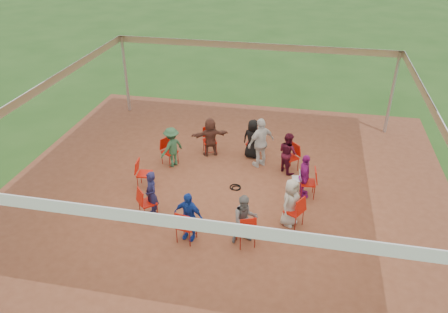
% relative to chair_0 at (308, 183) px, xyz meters
% --- Properties ---
extents(ground, '(80.00, 80.00, 0.00)m').
position_rel_chair_0_xyz_m(ground, '(-2.35, -0.24, -0.45)').
color(ground, '#254E18').
rests_on(ground, ground).
extents(dirt_patch, '(13.00, 13.00, 0.00)m').
position_rel_chair_0_xyz_m(dirt_patch, '(-2.35, -0.24, -0.44)').
color(dirt_patch, brown).
rests_on(dirt_patch, ground).
extents(tent, '(10.33, 10.33, 3.00)m').
position_rel_chair_0_xyz_m(tent, '(-2.35, -0.24, 1.92)').
color(tent, '#B2B2B7').
rests_on(tent, ground).
extents(chair_0, '(0.48, 0.46, 0.90)m').
position_rel_chair_0_xyz_m(chair_0, '(0.00, 0.00, 0.00)').
color(chair_0, '#BE1407').
rests_on(chair_0, ground).
extents(chair_1, '(0.61, 0.61, 0.90)m').
position_rel_chair_0_xyz_m(chair_1, '(-0.59, 1.33, 0.00)').
color(chair_1, '#BE1407').
rests_on(chair_1, ground).
extents(chair_2, '(0.50, 0.52, 0.90)m').
position_rel_chair_0_xyz_m(chair_2, '(-1.85, 2.06, 0.00)').
color(chair_2, '#BE1407').
rests_on(chair_2, ground).
extents(chair_3, '(0.56, 0.57, 0.90)m').
position_rel_chair_0_xyz_m(chair_3, '(-3.30, 1.91, 0.00)').
color(chair_3, '#BE1407').
rests_on(chair_3, ground).
extents(chair_4, '(0.59, 0.58, 0.90)m').
position_rel_chair_0_xyz_m(chair_4, '(-4.38, 0.94, 0.00)').
color(chair_4, '#BE1407').
rests_on(chair_4, ground).
extents(chair_5, '(0.48, 0.46, 0.90)m').
position_rel_chair_0_xyz_m(chair_5, '(-4.69, -0.48, 0.00)').
color(chair_5, '#BE1407').
rests_on(chair_5, ground).
extents(chair_6, '(0.61, 0.61, 0.90)m').
position_rel_chair_0_xyz_m(chair_6, '(-4.10, -1.82, 0.00)').
color(chair_6, '#BE1407').
rests_on(chair_6, ground).
extents(chair_7, '(0.50, 0.52, 0.90)m').
position_rel_chair_0_xyz_m(chair_7, '(-2.84, -2.55, 0.00)').
color(chair_7, '#BE1407').
rests_on(chair_7, ground).
extents(chair_8, '(0.56, 0.57, 0.90)m').
position_rel_chair_0_xyz_m(chair_8, '(-1.39, -2.40, 0.00)').
color(chair_8, '#BE1407').
rests_on(chair_8, ground).
extents(chair_9, '(0.59, 0.58, 0.90)m').
position_rel_chair_0_xyz_m(chair_9, '(-0.31, -1.42, 0.00)').
color(chair_9, '#BE1407').
rests_on(chair_9, ground).
extents(person_seated_0, '(0.47, 0.81, 1.32)m').
position_rel_chair_0_xyz_m(person_seated_0, '(-0.12, -0.01, 0.22)').
color(person_seated_0, '#931979').
rests_on(person_seated_0, ground).
extents(person_seated_1, '(0.70, 0.73, 1.32)m').
position_rel_chair_0_xyz_m(person_seated_1, '(-0.68, 1.25, 0.22)').
color(person_seated_1, '#440E1E').
rests_on(person_seated_1, ground).
extents(person_seated_2, '(0.71, 0.49, 1.32)m').
position_rel_chair_0_xyz_m(person_seated_2, '(-1.88, 1.95, 0.22)').
color(person_seated_2, black).
rests_on(person_seated_2, ground).
extents(person_seated_3, '(1.31, 0.92, 1.32)m').
position_rel_chair_0_xyz_m(person_seated_3, '(-3.25, 1.80, 0.22)').
color(person_seated_3, brown).
rests_on(person_seated_3, ground).
extents(person_seated_4, '(0.79, 0.95, 1.32)m').
position_rel_chair_0_xyz_m(person_seated_4, '(-4.28, 0.88, 0.22)').
color(person_seated_4, '#295435').
rests_on(person_seated_4, ground).
extents(person_seated_5, '(0.56, 0.57, 1.32)m').
position_rel_chair_0_xyz_m(person_seated_5, '(-4.01, -1.74, 0.22)').
color(person_seated_5, '#1D1C45').
rests_on(person_seated_5, ground).
extents(person_seated_6, '(0.84, 0.55, 1.32)m').
position_rel_chair_0_xyz_m(person_seated_6, '(-2.81, -2.43, 0.22)').
color(person_seated_6, '#17389E').
rests_on(person_seated_6, ground).
extents(person_seated_7, '(0.74, 0.60, 1.32)m').
position_rel_chair_0_xyz_m(person_seated_7, '(-1.44, -2.29, 0.22)').
color(person_seated_7, slate).
rests_on(person_seated_7, ground).
extents(person_seated_8, '(0.64, 0.74, 1.32)m').
position_rel_chair_0_xyz_m(person_seated_8, '(-0.41, -1.36, 0.22)').
color(person_seated_8, '#ABA799').
rests_on(person_seated_8, ground).
extents(standing_person, '(1.03, 1.03, 1.64)m').
position_rel_chair_0_xyz_m(standing_person, '(-1.54, 1.43, 0.38)').
color(standing_person, silver).
rests_on(standing_person, ground).
extents(cable_coil, '(0.37, 0.37, 0.03)m').
position_rel_chair_0_xyz_m(cable_coil, '(-2.07, -0.01, -0.43)').
color(cable_coil, black).
rests_on(cable_coil, ground).
extents(laptop, '(0.30, 0.36, 0.23)m').
position_rel_chair_0_xyz_m(laptop, '(-0.28, -0.03, 0.18)').
color(laptop, '#B7B7BC').
rests_on(laptop, ground).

